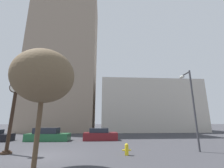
% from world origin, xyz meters
% --- Properties ---
extents(ground_plane, '(200.00, 200.00, 0.00)m').
position_xyz_m(ground_plane, '(0.00, 0.00, 0.00)').
color(ground_plane, '#38383D').
extents(building_tall_tower, '(14.44, 12.00, 33.61)m').
position_xyz_m(building_tall_tower, '(-5.36, 24.00, 16.81)').
color(building_tall_tower, gray).
rests_on(building_tall_tower, ground_plane).
extents(building_storefront_row, '(21.22, 12.00, 10.70)m').
position_xyz_m(building_storefront_row, '(14.18, 24.00, 5.35)').
color(building_storefront_row, beige).
rests_on(building_storefront_row, ground_plane).
extents(street_clock, '(0.82, 0.71, 5.14)m').
position_xyz_m(street_clock, '(-2.88, 0.87, 3.02)').
color(street_clock, black).
rests_on(street_clock, ground_plane).
extents(car_green, '(4.75, 2.00, 1.43)m').
position_xyz_m(car_green, '(-2.49, 7.76, 0.60)').
color(car_green, '#236038').
rests_on(car_green, ground_plane).
extents(car_maroon, '(3.96, 1.92, 1.37)m').
position_xyz_m(car_maroon, '(3.44, 8.00, 0.58)').
color(car_maroon, maroon).
rests_on(car_maroon, ground_plane).
extents(fire_hydrant_near, '(0.57, 0.25, 0.73)m').
position_xyz_m(fire_hydrant_near, '(5.26, -0.09, 0.37)').
color(fire_hydrant_near, yellow).
rests_on(fire_hydrant_near, ground_plane).
extents(street_lamp_right, '(0.36, 1.57, 6.23)m').
position_xyz_m(street_lamp_right, '(10.76, 1.04, 4.16)').
color(street_lamp_right, '#38383D').
rests_on(street_lamp_right, ground_plane).
extents(bare_tree, '(3.22, 3.22, 5.99)m').
position_xyz_m(bare_tree, '(0.42, -2.60, 4.53)').
color(bare_tree, brown).
rests_on(bare_tree, ground_plane).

